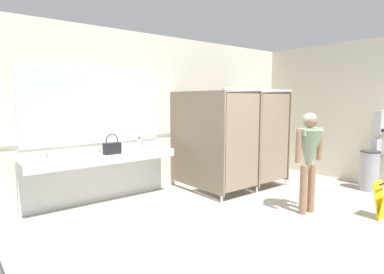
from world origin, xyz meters
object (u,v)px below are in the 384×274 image
(paper_towel_dispenser_upper, at_px, (381,122))
(handbag, at_px, (112,148))
(wet_floor_sign, at_px, (383,200))
(paper_towel_dispenser_lower, at_px, (377,149))
(soap_dispenser, at_px, (139,143))
(person_standing, at_px, (309,151))
(trash_bin, at_px, (369,170))

(paper_towel_dispenser_upper, height_order, handbag, paper_towel_dispenser_upper)
(paper_towel_dispenser_upper, relative_size, wet_floor_sign, 0.80)
(paper_towel_dispenser_lower, distance_m, soap_dispenser, 4.72)
(paper_towel_dispenser_upper, height_order, person_standing, person_standing)
(person_standing, bearing_deg, paper_towel_dispenser_upper, -1.46)
(handbag, bearing_deg, person_standing, -45.93)
(paper_towel_dispenser_upper, relative_size, paper_towel_dispenser_lower, 1.10)
(trash_bin, bearing_deg, paper_towel_dispenser_lower, 5.93)
(paper_towel_dispenser_upper, relative_size, handbag, 1.31)
(trash_bin, distance_m, person_standing, 2.15)
(paper_towel_dispenser_upper, xyz_separation_m, soap_dispenser, (-3.96, 2.60, -0.36))
(soap_dispenser, height_order, wet_floor_sign, soap_dispenser)
(trash_bin, bearing_deg, wet_floor_sign, -151.44)
(trash_bin, relative_size, person_standing, 0.50)
(paper_towel_dispenser_upper, bearing_deg, person_standing, 178.54)
(person_standing, xyz_separation_m, soap_dispenser, (-1.51, 2.54, -0.03))
(paper_towel_dispenser_upper, xyz_separation_m, wet_floor_sign, (-1.81, -0.78, -1.03))
(paper_towel_dispenser_upper, bearing_deg, wet_floor_sign, -156.73)
(paper_towel_dispenser_lower, height_order, person_standing, person_standing)
(person_standing, height_order, soap_dispenser, person_standing)
(paper_towel_dispenser_lower, distance_m, handbag, 5.16)
(paper_towel_dispenser_lower, height_order, handbag, handbag)
(paper_towel_dispenser_lower, bearing_deg, soap_dispenser, 147.06)
(person_standing, distance_m, wet_floor_sign, 1.26)
(handbag, bearing_deg, paper_towel_dispenser_lower, -26.19)
(soap_dispenser, bearing_deg, paper_towel_dispenser_upper, -33.34)
(paper_towel_dispenser_upper, height_order, wet_floor_sign, paper_towel_dispenser_upper)
(paper_towel_dispenser_upper, bearing_deg, paper_towel_dispenser_lower, 90.00)
(trash_bin, xyz_separation_m, soap_dispenser, (-3.58, 2.60, 0.56))
(person_standing, bearing_deg, handbag, 134.07)
(person_standing, bearing_deg, paper_towel_dispenser_lower, -0.53)
(person_standing, bearing_deg, wet_floor_sign, -52.89)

